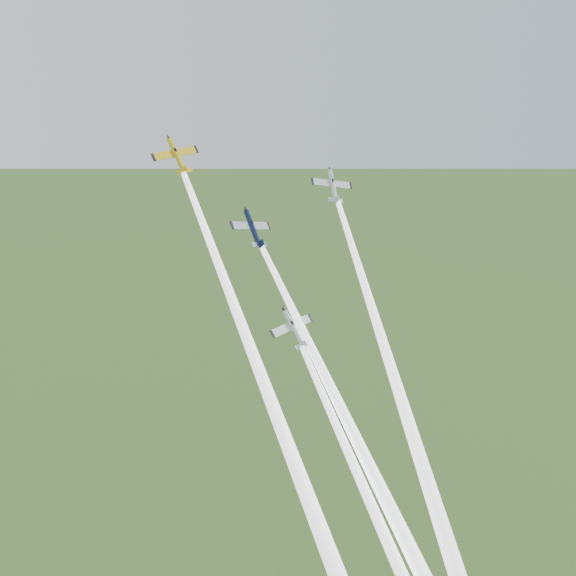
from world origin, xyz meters
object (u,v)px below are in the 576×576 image
object	(u,v)px
plane_silver_low	(294,329)
plane_silver_right	(333,186)
plane_yellow	(177,156)
plane_navy	(253,228)

from	to	relation	value
plane_silver_low	plane_silver_right	bearing A→B (deg)	28.72
plane_yellow	plane_silver_right	xyz separation A→B (m)	(28.68, -3.56, -6.75)
plane_yellow	plane_navy	distance (m)	17.20
plane_yellow	plane_silver_right	world-z (taller)	plane_yellow
plane_yellow	plane_navy	xyz separation A→B (m)	(11.25, -4.28, -12.29)
plane_navy	plane_silver_low	bearing A→B (deg)	-94.20
plane_silver_right	plane_silver_low	bearing A→B (deg)	-136.27
plane_yellow	plane_silver_right	bearing A→B (deg)	-9.03
plane_yellow	plane_navy	bearing A→B (deg)	-22.78
plane_navy	plane_silver_right	xyz separation A→B (m)	(17.43, 0.72, 5.55)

